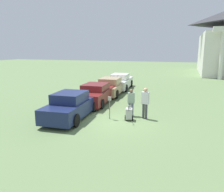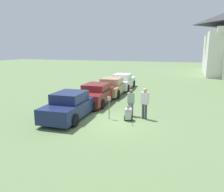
% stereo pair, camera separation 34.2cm
% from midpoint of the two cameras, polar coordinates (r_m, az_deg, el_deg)
% --- Properties ---
extents(ground_plane, '(120.00, 120.00, 0.00)m').
position_cam_midpoint_polar(ground_plane, '(12.39, -1.00, -6.52)').
color(ground_plane, '#607A4C').
extents(parked_car_navy, '(2.21, 4.78, 1.54)m').
position_cam_midpoint_polar(parked_car_navy, '(13.03, -11.28, -2.53)').
color(parked_car_navy, '#19234C').
rests_on(parked_car_navy, ground_plane).
extents(parked_car_maroon, '(2.23, 4.90, 1.48)m').
position_cam_midpoint_polar(parked_car_maroon, '(16.29, -4.76, 0.54)').
color(parked_car_maroon, maroon).
rests_on(parked_car_maroon, ground_plane).
extents(parked_car_tan, '(2.23, 4.90, 1.50)m').
position_cam_midpoint_polar(parked_car_tan, '(19.34, -0.85, 2.42)').
color(parked_car_tan, tan).
rests_on(parked_car_tan, ground_plane).
extents(parked_car_white, '(2.20, 4.86, 1.53)m').
position_cam_midpoint_polar(parked_car_white, '(22.16, 1.76, 3.72)').
color(parked_car_white, silver).
rests_on(parked_car_white, ground_plane).
extents(parking_meter, '(0.18, 0.09, 1.31)m').
position_cam_midpoint_polar(parking_meter, '(12.52, -1.42, -1.95)').
color(parking_meter, slate).
rests_on(parking_meter, ground_plane).
extents(person_worker, '(0.47, 0.33, 1.64)m').
position_cam_midpoint_polar(person_worker, '(13.14, 4.26, -1.23)').
color(person_worker, '#515670').
rests_on(person_worker, ground_plane).
extents(person_supervisor, '(0.46, 0.30, 1.81)m').
position_cam_midpoint_polar(person_supervisor, '(12.64, 7.88, -1.34)').
color(person_supervisor, '#3F3F47').
rests_on(person_supervisor, ground_plane).
extents(equipment_cart, '(0.51, 1.00, 1.00)m').
position_cam_midpoint_polar(equipment_cart, '(12.42, 3.68, -4.61)').
color(equipment_cart, '#B2B2AD').
rests_on(equipment_cart, ground_plane).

